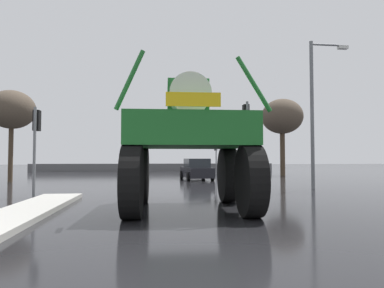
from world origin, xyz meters
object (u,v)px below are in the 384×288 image
object	(u,v)px
traffic_signal_near_left	(36,132)
bare_tree_right	(282,117)
traffic_signal_far_left	(216,150)
bare_tree_left	(12,110)
streetlight_near_right	(315,106)
sedan_ahead	(196,170)
traffic_signal_near_right	(246,127)
oversize_sprayer	(188,141)

from	to	relation	value
traffic_signal_near_left	bare_tree_right	xyz separation A→B (m)	(16.27, 14.66, 2.63)
traffic_signal_far_left	bare_tree_left	world-z (taller)	bare_tree_left
traffic_signal_near_left	streetlight_near_right	bearing A→B (deg)	8.56
sedan_ahead	traffic_signal_near_right	world-z (taller)	traffic_signal_near_right
sedan_ahead	traffic_signal_near_left	xyz separation A→B (m)	(-7.87, -10.10, 1.91)
traffic_signal_near_right	bare_tree_left	world-z (taller)	bare_tree_left
streetlight_near_right	bare_tree_left	world-z (taller)	streetlight_near_right
streetlight_near_right	traffic_signal_far_left	bearing A→B (deg)	97.11
oversize_sprayer	traffic_signal_far_left	size ratio (longest dim) A/B	1.62
bare_tree_right	traffic_signal_near_right	bearing A→B (deg)	-117.31
oversize_sprayer	streetlight_near_right	bearing A→B (deg)	-48.99
sedan_ahead	oversize_sprayer	bearing A→B (deg)	166.39
traffic_signal_far_left	streetlight_near_right	xyz separation A→B (m)	(2.02, -16.16, 1.89)
streetlight_near_right	bare_tree_right	xyz separation A→B (m)	(3.40, 12.72, 1.02)
sedan_ahead	traffic_signal_far_left	distance (m)	8.70
oversize_sprayer	bare_tree_left	distance (m)	16.59
bare_tree_right	traffic_signal_near_left	bearing A→B (deg)	-137.99
bare_tree_left	streetlight_near_right	bearing A→B (deg)	-22.04
traffic_signal_far_left	bare_tree_left	bearing A→B (deg)	-149.32
oversize_sprayer	traffic_signal_far_left	bearing A→B (deg)	-10.94
oversize_sprayer	traffic_signal_near_left	size ratio (longest dim) A/B	1.45
oversize_sprayer	bare_tree_right	size ratio (longest dim) A/B	0.76
oversize_sprayer	bare_tree_right	bearing A→B (deg)	-27.51
sedan_ahead	bare_tree_left	world-z (taller)	bare_tree_left
oversize_sprayer	sedan_ahead	distance (m)	14.12
traffic_signal_near_right	bare_tree_right	size ratio (longest dim) A/B	0.58
sedan_ahead	traffic_signal_far_left	world-z (taller)	traffic_signal_far_left
traffic_signal_near_right	traffic_signal_far_left	xyz separation A→B (m)	(2.15, 18.11, -0.57)
sedan_ahead	bare_tree_right	world-z (taller)	bare_tree_right
sedan_ahead	bare_tree_right	bearing A→B (deg)	-66.43
traffic_signal_far_left	bare_tree_right	distance (m)	7.05
sedan_ahead	bare_tree_left	size ratio (longest dim) A/B	0.70
sedan_ahead	traffic_signal_near_left	size ratio (longest dim) A/B	1.18
traffic_signal_near_left	oversize_sprayer	bearing A→B (deg)	-33.47
oversize_sprayer	bare_tree_right	distance (m)	21.48
traffic_signal_near_right	bare_tree_right	xyz separation A→B (m)	(7.57, 14.66, 2.34)
oversize_sprayer	traffic_signal_near_left	world-z (taller)	oversize_sprayer
oversize_sprayer	bare_tree_right	world-z (taller)	bare_tree_right
bare_tree_left	bare_tree_right	xyz separation A→B (m)	(20.79, 5.67, 0.55)
streetlight_near_right	bare_tree_right	bearing A→B (deg)	75.04
traffic_signal_near_right	streetlight_near_right	world-z (taller)	streetlight_near_right
traffic_signal_near_left	bare_tree_right	size ratio (longest dim) A/B	0.52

